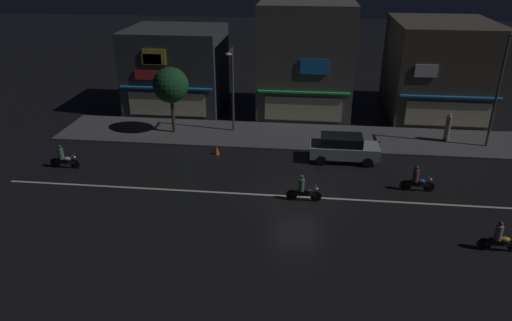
# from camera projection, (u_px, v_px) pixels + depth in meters

# --- Properties ---
(ground_plane) EXTENTS (140.00, 140.00, 0.00)m
(ground_plane) POSITION_uv_depth(u_px,v_px,m) (297.00, 197.00, 25.66)
(ground_plane) COLOR black
(lane_divider_stripe) EXTENTS (33.18, 0.16, 0.01)m
(lane_divider_stripe) POSITION_uv_depth(u_px,v_px,m) (297.00, 197.00, 25.65)
(lane_divider_stripe) COLOR beige
(lane_divider_stripe) RESTS_ON ground
(sidewalk_far) EXTENTS (34.92, 5.04, 0.14)m
(sidewalk_far) POSITION_uv_depth(u_px,v_px,m) (302.00, 137.00, 33.55)
(sidewalk_far) COLOR #4C4C4F
(sidewalk_far) RESTS_ON ground
(storefront_left_block) EXTENTS (7.19, 6.83, 8.68)m
(storefront_left_block) POSITION_uv_depth(u_px,v_px,m) (306.00, 59.00, 37.08)
(storefront_left_block) COLOR #56514C
(storefront_left_block) RESTS_ON ground
(storefront_center_block) EXTENTS (7.45, 9.03, 7.25)m
(storefront_center_block) POSITION_uv_depth(u_px,v_px,m) (438.00, 68.00, 37.30)
(storefront_center_block) COLOR #4C443A
(storefront_center_block) RESTS_ON ground
(storefront_right_block) EXTENTS (7.54, 6.97, 6.52)m
(storefront_right_block) POSITION_uv_depth(u_px,v_px,m) (177.00, 69.00, 38.66)
(storefront_right_block) COLOR #383A3F
(storefront_right_block) RESTS_ON ground
(streetlamp_west) EXTENTS (0.44, 1.64, 6.02)m
(streetlamp_west) POSITION_uv_depth(u_px,v_px,m) (232.00, 83.00, 32.79)
(streetlamp_west) COLOR #47494C
(streetlamp_west) RESTS_ON sidewalk_far
(streetlamp_mid) EXTENTS (0.44, 1.64, 7.46)m
(streetlamp_mid) POSITION_uv_depth(u_px,v_px,m) (501.00, 83.00, 29.82)
(streetlamp_mid) COLOR #47494C
(streetlamp_mid) RESTS_ON sidewalk_far
(pedestrian_on_sidewalk) EXTENTS (0.37, 0.37, 1.98)m
(pedestrian_on_sidewalk) POSITION_uv_depth(u_px,v_px,m) (448.00, 128.00, 32.31)
(pedestrian_on_sidewalk) COLOR gray
(pedestrian_on_sidewalk) RESTS_ON sidewalk_far
(street_tree) EXTENTS (2.50, 2.50, 4.73)m
(street_tree) POSITION_uv_depth(u_px,v_px,m) (171.00, 85.00, 32.80)
(street_tree) COLOR #473323
(street_tree) RESTS_ON sidewalk_far
(parked_car_near_kerb) EXTENTS (4.30, 1.98, 1.67)m
(parked_car_near_kerb) POSITION_uv_depth(u_px,v_px,m) (343.00, 148.00, 29.67)
(parked_car_near_kerb) COLOR #9EA0A5
(parked_car_near_kerb) RESTS_ON ground
(motorcycle_lead) EXTENTS (1.90, 0.60, 1.52)m
(motorcycle_lead) POSITION_uv_depth(u_px,v_px,m) (303.00, 190.00, 25.02)
(motorcycle_lead) COLOR black
(motorcycle_lead) RESTS_ON ground
(motorcycle_following) EXTENTS (1.90, 0.60, 1.52)m
(motorcycle_following) POSITION_uv_depth(u_px,v_px,m) (417.00, 181.00, 26.02)
(motorcycle_following) COLOR black
(motorcycle_following) RESTS_ON ground
(motorcycle_opposite_lane) EXTENTS (1.90, 0.60, 1.52)m
(motorcycle_opposite_lane) POSITION_uv_depth(u_px,v_px,m) (499.00, 239.00, 20.86)
(motorcycle_opposite_lane) COLOR black
(motorcycle_opposite_lane) RESTS_ON ground
(motorcycle_trailing_far) EXTENTS (1.90, 0.60, 1.52)m
(motorcycle_trailing_far) POSITION_uv_depth(u_px,v_px,m) (63.00, 158.00, 28.74)
(motorcycle_trailing_far) COLOR black
(motorcycle_trailing_far) RESTS_ON ground
(traffic_cone) EXTENTS (0.36, 0.36, 0.55)m
(traffic_cone) POSITION_uv_depth(u_px,v_px,m) (217.00, 150.00, 30.80)
(traffic_cone) COLOR orange
(traffic_cone) RESTS_ON ground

